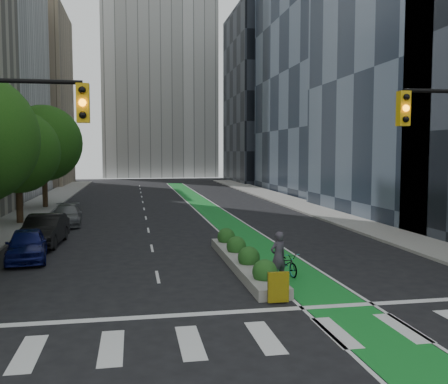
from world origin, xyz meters
name	(u,v)px	position (x,y,z in m)	size (l,w,h in m)	color
ground	(256,325)	(0.00, 0.00, 0.00)	(160.00, 160.00, 0.00)	black
sidewalk_left	(18,218)	(-11.80, 25.00, 0.07)	(3.60, 90.00, 0.15)	gray
sidewalk_right	(322,211)	(11.80, 25.00, 0.07)	(3.60, 90.00, 0.15)	gray
bike_lane_paint	(207,208)	(3.00, 30.00, 0.01)	(2.20, 70.00, 0.01)	#177F2B
building_tan_far	(19,98)	(-20.00, 66.00, 13.00)	(14.00, 16.00, 26.00)	tan
building_glass_far	(335,19)	(21.00, 45.00, 21.00)	(14.00, 24.00, 42.00)	#19212D
building_dark_end	(274,98)	(20.00, 68.00, 14.00)	(14.00, 18.00, 28.00)	black
building_distant	(158,2)	(2.00, 90.00, 35.00)	(22.00, 16.00, 70.00)	silver
tree_midfar	(18,152)	(-11.00, 22.00, 4.95)	(5.60, 5.60, 7.76)	black
tree_far	(44,143)	(-11.00, 32.00, 5.69)	(6.60, 6.60, 9.00)	black
median_planter	(243,259)	(1.20, 7.04, 0.37)	(1.20, 10.26, 1.10)	gray
bicycle	(287,263)	(2.66, 5.49, 0.46)	(0.61, 1.75, 0.92)	gray
cyclist	(278,256)	(2.00, 4.51, 0.96)	(0.70, 0.46, 1.93)	#3A353F
parked_car_left_near	(27,245)	(-8.20, 10.11, 0.73)	(1.72, 4.27, 1.45)	#0D124F
parked_car_left_mid	(44,230)	(-8.06, 13.85, 0.81)	(1.72, 4.94, 1.63)	black
parked_car_left_far	(67,215)	(-7.84, 21.16, 0.68)	(1.90, 4.68, 1.36)	#55575A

